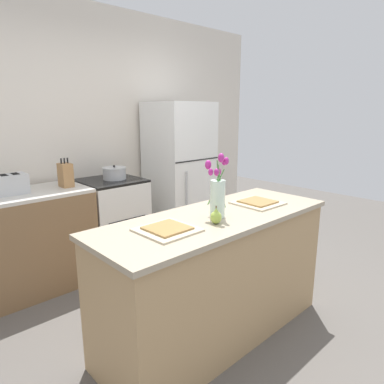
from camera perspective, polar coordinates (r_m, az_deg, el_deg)
The scene contains 12 objects.
ground_plane at distance 2.76m, azimuth 3.83°, elevation -22.31°, with size 10.00×10.00×0.00m, color #59544F.
back_wall at distance 3.90m, azimuth -18.08°, elevation 8.88°, with size 5.20×0.08×2.70m.
kitchen_island at distance 2.52m, azimuth 3.99°, elevation -13.81°, with size 1.80×0.66×0.92m.
stove_range at distance 3.76m, azimuth -13.09°, elevation -4.84°, with size 0.60×0.61×0.92m.
refrigerator at distance 4.20m, azimuth -2.12°, elevation 3.00°, with size 0.68×0.67×1.71m.
flower_vase at distance 2.27m, azimuth 4.27°, elevation -0.19°, with size 0.13×0.14×0.43m.
pear_figurine at distance 2.17m, azimuth 4.02°, elevation -4.12°, with size 0.07×0.07×0.12m.
plate_setting_left at distance 2.05m, azimuth -4.15°, elevation -6.21°, with size 0.33×0.33×0.02m.
plate_setting_right at distance 2.68m, azimuth 10.90°, elevation -1.73°, with size 0.33×0.33×0.02m.
toaster at distance 3.29m, azimuth -28.01°, elevation 1.15°, with size 0.28×0.18×0.17m.
cooking_pot at distance 3.65m, azimuth -12.81°, elevation 3.08°, with size 0.24×0.24×0.15m.
knife_block at distance 3.40m, azimuth -20.32°, elevation 2.67°, with size 0.10×0.14×0.27m.
Camera 1 is at (-1.65, -1.52, 1.61)m, focal length 32.00 mm.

